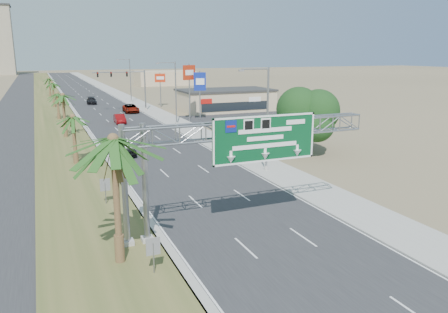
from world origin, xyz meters
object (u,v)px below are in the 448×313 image
object	(u,v)px
car_left_lane	(123,148)
car_mid_lane	(120,119)
car_far	(91,101)
sign_gantry	(240,138)
palm_near	(113,140)
store_building	(225,101)
pole_sign_red_near	(189,76)
pole_sign_red_far	(160,80)
pole_sign_blue	(200,84)
car_right_lane	(131,108)
signal_mast	(135,87)

from	to	relation	value
car_left_lane	car_mid_lane	size ratio (longest dim) A/B	1.11
car_far	sign_gantry	bearing A→B (deg)	-85.99
palm_near	car_mid_lane	world-z (taller)	palm_near
store_building	pole_sign_red_near	bearing A→B (deg)	-135.67
car_far	pole_sign_red_far	world-z (taller)	pole_sign_red_far
sign_gantry	car_left_lane	xyz separation A→B (m)	(-3.18, 24.30, -5.21)
store_building	car_left_lane	size ratio (longest dim) A/B	3.61
car_far	pole_sign_red_near	world-z (taller)	pole_sign_red_near
sign_gantry	store_building	world-z (taller)	sign_gantry
car_left_lane	store_building	bearing A→B (deg)	44.12
car_far	pole_sign_blue	distance (m)	36.89
store_building	car_right_lane	distance (m)	18.71
car_far	pole_sign_red_far	bearing A→B (deg)	-38.22
signal_mast	sign_gantry	bearing A→B (deg)	-95.74
pole_sign_red_near	store_building	bearing A→B (deg)	44.33
car_left_lane	pole_sign_blue	xyz separation A→B (m)	(16.67, 20.29, 5.44)
pole_sign_red_near	palm_near	bearing A→B (deg)	-113.01
car_right_lane	pole_sign_blue	distance (m)	18.84
pole_sign_red_far	pole_sign_red_near	bearing A→B (deg)	-91.98
pole_sign_red_far	store_building	bearing A→B (deg)	-45.22
pole_sign_blue	sign_gantry	bearing A→B (deg)	-106.84
car_left_lane	pole_sign_blue	distance (m)	26.82
pole_sign_red_far	signal_mast	bearing A→B (deg)	-144.15
pole_sign_blue	pole_sign_red_far	xyz separation A→B (m)	(-0.91, 22.04, -0.61)
signal_mast	pole_sign_red_far	bearing A→B (deg)	35.85
signal_mast	store_building	size ratio (longest dim) A/B	0.57
sign_gantry	palm_near	size ratio (longest dim) A/B	2.01
pole_sign_blue	pole_sign_red_far	size ratio (longest dim) A/B	1.15
pole_sign_blue	car_right_lane	bearing A→B (deg)	118.49
pole_sign_red_near	car_left_lane	bearing A→B (deg)	-125.81
pole_sign_blue	signal_mast	bearing A→B (deg)	112.59
signal_mast	pole_sign_blue	bearing A→B (deg)	-67.41
pole_sign_red_near	car_right_lane	bearing A→B (deg)	114.36
car_left_lane	pole_sign_red_near	xyz separation A→B (m)	(15.02, 20.81, 6.71)
car_left_lane	pole_sign_red_far	size ratio (longest dim) A/B	0.69
pole_sign_blue	pole_sign_red_near	bearing A→B (deg)	162.74
car_right_lane	pole_sign_red_far	distance (m)	11.01
car_far	pole_sign_red_far	size ratio (longest dim) A/B	0.70
car_right_lane	pole_sign_red_near	size ratio (longest dim) A/B	0.60
sign_gantry	store_building	bearing A→B (deg)	67.64
signal_mast	car_left_lane	bearing A→B (deg)	-104.00
palm_near	store_building	size ratio (longest dim) A/B	0.46
palm_near	pole_sign_red_far	xyz separation A→B (m)	(20.72, 68.56, -1.25)
palm_near	car_far	bearing A→B (deg)	84.50
store_building	pole_sign_red_near	xyz separation A→B (m)	(-11.22, -10.97, 5.56)
car_right_lane	pole_sign_blue	bearing A→B (deg)	-58.64
store_building	car_left_lane	world-z (taller)	store_building
car_right_lane	store_building	bearing A→B (deg)	-10.61
signal_mast	pole_sign_red_far	distance (m)	7.88
signal_mast	car_far	bearing A→B (deg)	112.24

